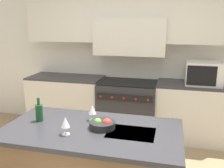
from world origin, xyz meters
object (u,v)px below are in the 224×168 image
Objects in this scene: wine_glass_far at (92,110)px; fruit_bowl at (103,124)px; range_stove at (128,108)px; wine_bottle at (39,112)px; microwave at (203,73)px; wine_glass_near at (65,123)px.

wine_glass_far is 0.24m from fruit_bowl.
fruit_bowl is at bearing -45.50° from wine_glass_far.
range_stove is at bearing 87.51° from wine_glass_far.
fruit_bowl is at bearing -87.36° from range_stove.
wine_bottle is at bearing 178.79° from fruit_bowl.
microwave is 3.18× the size of wine_glass_far.
wine_glass_near is at bearing -30.56° from wine_bottle.
microwave reaches higher than range_stove.
wine_glass_near is 0.67× the size of fruit_bowl.
fruit_bowl is (0.16, -0.16, -0.08)m from wine_glass_far.
wine_bottle is 0.46m from wine_glass_near.
wine_glass_far is at bearing 15.35° from wine_bottle.
microwave is 2.48m from wine_glass_near.
wine_glass_near reaches higher than range_stove.
range_stove is at bearing 92.64° from fruit_bowl.
wine_glass_far is (-1.24, -1.68, -0.11)m from microwave.
wine_glass_far is at bearing -92.49° from range_stove.
wine_bottle is 1.48× the size of wine_glass_near.
microwave is at bearing 53.50° from wine_glass_far.
microwave is 2.13× the size of fruit_bowl.
wine_glass_near is at bearing -108.87° from wine_glass_far.
range_stove is at bearing 71.66° from wine_bottle.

